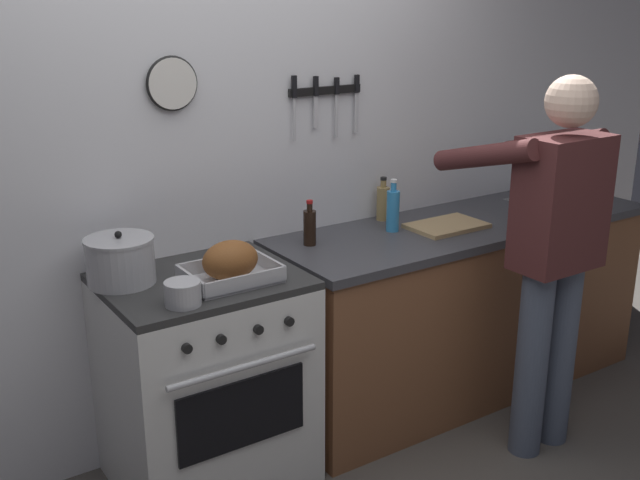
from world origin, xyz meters
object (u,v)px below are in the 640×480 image
at_px(roasting_pan, 230,264).
at_px(saucepan, 183,293).
at_px(stock_pot, 120,261).
at_px(bottle_soy_sauce, 310,227).
at_px(bottle_dish_soap, 393,210).
at_px(stove, 206,380).
at_px(bottle_vinegar, 383,202).
at_px(cutting_board, 447,226).
at_px(person_cook, 553,245).

bearing_deg(roasting_pan, saucepan, -155.82).
xyz_separation_m(stock_pot, bottle_soy_sauce, (0.86, -0.01, -0.01)).
bearing_deg(stock_pot, bottle_dish_soap, -1.98).
relative_size(stove, bottle_vinegar, 4.19).
distance_m(stove, roasting_pan, 0.54).
bearing_deg(stove, bottle_dish_soap, 4.13).
bearing_deg(bottle_vinegar, roasting_pan, -161.00).
bearing_deg(bottle_soy_sauce, bottle_vinegar, 14.56).
xyz_separation_m(cutting_board, bottle_soy_sauce, (-0.68, 0.14, 0.07)).
height_order(stove, bottle_dish_soap, bottle_dish_soap).
bearing_deg(roasting_pan, bottle_dish_soap, 10.70).
xyz_separation_m(person_cook, bottle_dish_soap, (-0.33, 0.66, 0.05)).
height_order(person_cook, bottle_dish_soap, person_cook).
relative_size(stove, bottle_dish_soap, 3.63).
xyz_separation_m(stove, bottle_soy_sauce, (0.58, 0.11, 0.53)).
bearing_deg(bottle_dish_soap, cutting_board, -22.93).
xyz_separation_m(stove, cutting_board, (1.26, -0.03, 0.46)).
xyz_separation_m(person_cook, stock_pot, (-1.62, 0.71, 0.04)).
xyz_separation_m(cutting_board, bottle_vinegar, (-0.17, 0.28, 0.08)).
xyz_separation_m(stock_pot, bottle_vinegar, (1.37, 0.13, -0.00)).
height_order(stove, person_cook, person_cook).
height_order(stock_pot, bottle_soy_sauce, stock_pot).
bearing_deg(roasting_pan, stove, 127.05).
xyz_separation_m(saucepan, bottle_vinegar, (1.26, 0.46, 0.05)).
distance_m(person_cook, bottle_dish_soap, 0.74).
xyz_separation_m(roasting_pan, stock_pot, (-0.35, 0.22, 0.02)).
distance_m(saucepan, bottle_soy_sauce, 0.82).
distance_m(person_cook, roasting_pan, 1.36).
xyz_separation_m(person_cook, bottle_soy_sauce, (-0.77, 0.70, 0.03)).
bearing_deg(cutting_board, bottle_soy_sauce, 168.19).
bearing_deg(stock_pot, roasting_pan, -32.03).
bearing_deg(roasting_pan, bottle_soy_sauce, 23.30).
distance_m(stove, person_cook, 1.55).
relative_size(stock_pot, bottle_dish_soap, 1.07).
bearing_deg(cutting_board, person_cook, -81.43).
xyz_separation_m(bottle_vinegar, bottle_soy_sauce, (-0.51, -0.13, -0.00)).
bearing_deg(bottle_soy_sauce, stove, -169.06).
relative_size(stock_pot, cutting_board, 0.73).
xyz_separation_m(roasting_pan, bottle_soy_sauce, (0.50, 0.22, 0.01)).
relative_size(person_cook, bottle_vinegar, 7.73).
bearing_deg(bottle_vinegar, person_cook, -73.04).
distance_m(stove, bottle_soy_sauce, 0.80).
height_order(saucepan, bottle_dish_soap, bottle_dish_soap).
relative_size(stove, saucepan, 6.84).
relative_size(saucepan, bottle_vinegar, 0.61).
relative_size(bottle_dish_soap, bottle_vinegar, 1.15).
height_order(saucepan, cutting_board, saucepan).
relative_size(person_cook, bottle_soy_sauce, 8.14).
relative_size(stove, roasting_pan, 2.56).
height_order(person_cook, roasting_pan, person_cook).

